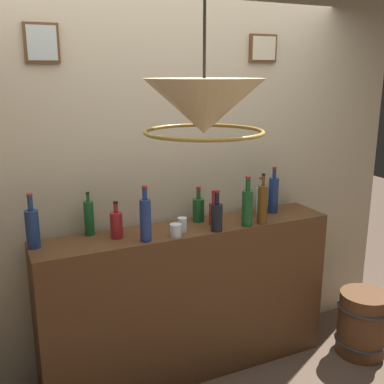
% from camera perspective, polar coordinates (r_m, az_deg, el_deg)
% --- Properties ---
extents(panelled_rear_partition, '(3.66, 0.15, 2.85)m').
position_cam_1_polar(panelled_rear_partition, '(3.13, -2.39, 4.76)').
color(panelled_rear_partition, beige).
rests_on(panelled_rear_partition, ground).
extents(bar_shelf_unit, '(2.00, 0.36, 1.06)m').
position_cam_1_polar(bar_shelf_unit, '(3.23, -0.39, -13.30)').
color(bar_shelf_unit, brown).
rests_on(bar_shelf_unit, ground).
extents(liquor_bottle_vodka, '(0.08, 0.08, 0.23)m').
position_cam_1_polar(liquor_bottle_vodka, '(2.84, -9.32, -3.96)').
color(liquor_bottle_vodka, '#A51F24').
rests_on(liquor_bottle_vodka, bar_shelf_unit).
extents(liquor_bottle_bourbon, '(0.07, 0.07, 0.34)m').
position_cam_1_polar(liquor_bottle_bourbon, '(2.75, -5.78, -3.30)').
color(liquor_bottle_bourbon, navy).
rests_on(liquor_bottle_bourbon, bar_shelf_unit).
extents(liquor_bottle_vermouth, '(0.07, 0.07, 0.27)m').
position_cam_1_polar(liquor_bottle_vermouth, '(2.93, 3.06, -2.97)').
color(liquor_bottle_vermouth, black).
rests_on(liquor_bottle_vermouth, bar_shelf_unit).
extents(liquor_bottle_gin, '(0.08, 0.08, 0.32)m').
position_cam_1_polar(liquor_bottle_gin, '(2.79, -19.12, -4.16)').
color(liquor_bottle_gin, navy).
rests_on(liquor_bottle_gin, bar_shelf_unit).
extents(liquor_bottle_rum, '(0.07, 0.07, 0.33)m').
position_cam_1_polar(liquor_bottle_rum, '(3.03, 6.84, -1.79)').
color(liquor_bottle_rum, '#194E22').
rests_on(liquor_bottle_rum, bar_shelf_unit).
extents(liquor_bottle_rye, '(0.05, 0.05, 0.23)m').
position_cam_1_polar(liquor_bottle_rye, '(3.05, 2.61, -2.57)').
color(liquor_bottle_rye, maroon).
rests_on(liquor_bottle_rye, bar_shelf_unit).
extents(liquor_bottle_brandy, '(0.08, 0.08, 0.24)m').
position_cam_1_polar(liquor_bottle_brandy, '(3.11, 0.80, -2.11)').
color(liquor_bottle_brandy, '#174F24').
rests_on(liquor_bottle_brandy, bar_shelf_unit).
extents(liquor_bottle_whiskey, '(0.07, 0.07, 0.34)m').
position_cam_1_polar(liquor_bottle_whiskey, '(3.09, 8.69, -1.46)').
color(liquor_bottle_whiskey, brown).
rests_on(liquor_bottle_whiskey, bar_shelf_unit).
extents(liquor_bottle_amaro, '(0.08, 0.08, 0.27)m').
position_cam_1_polar(liquor_bottle_amaro, '(3.29, 8.60, -0.97)').
color(liquor_bottle_amaro, '#A0D2DA').
rests_on(liquor_bottle_amaro, bar_shelf_unit).
extents(liquor_bottle_port, '(0.06, 0.06, 0.27)m').
position_cam_1_polar(liquor_bottle_port, '(2.91, -12.60, -3.12)').
color(liquor_bottle_port, '#175626').
rests_on(liquor_bottle_port, bar_shelf_unit).
extents(liquor_bottle_sherry, '(0.07, 0.07, 0.33)m').
position_cam_1_polar(liquor_bottle_sherry, '(3.34, 10.02, -0.30)').
color(liquor_bottle_sherry, navy).
rests_on(liquor_bottle_sherry, bar_shelf_unit).
extents(glass_tumbler_rocks, '(0.07, 0.07, 0.11)m').
position_cam_1_polar(glass_tumbler_rocks, '(3.24, 6.80, -2.16)').
color(glass_tumbler_rocks, silver).
rests_on(glass_tumbler_rocks, bar_shelf_unit).
extents(glass_tumbler_highball, '(0.07, 0.07, 0.08)m').
position_cam_1_polar(glass_tumbler_highball, '(2.84, -2.01, -4.76)').
color(glass_tumbler_highball, silver).
rests_on(glass_tumbler_highball, bar_shelf_unit).
extents(glass_tumbler_shot, '(0.06, 0.06, 0.09)m').
position_cam_1_polar(glass_tumbler_shot, '(2.92, -1.22, -4.05)').
color(glass_tumbler_shot, silver).
rests_on(glass_tumbler_shot, bar_shelf_unit).
extents(pendant_lamp, '(0.49, 0.49, 0.58)m').
position_cam_1_polar(pendant_lamp, '(1.85, 1.49, 10.35)').
color(pendant_lamp, beige).
extents(wooden_barrel, '(0.38, 0.38, 0.48)m').
position_cam_1_polar(wooden_barrel, '(3.76, 20.30, -14.97)').
color(wooden_barrel, brown).
rests_on(wooden_barrel, ground).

